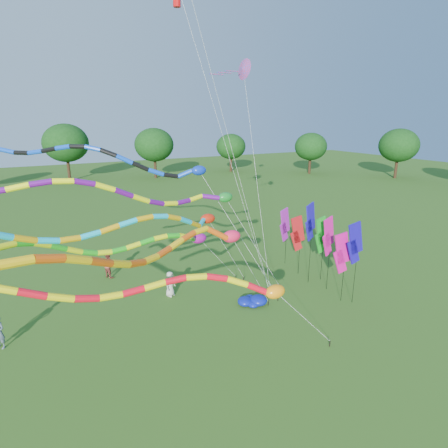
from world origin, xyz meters
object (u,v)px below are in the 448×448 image
blue_nylon_heap (248,301)px  person_c (109,265)px  person_a (170,284)px  tube_kite_orange (164,247)px  tube_kite_red (168,289)px

blue_nylon_heap → person_c: person_c is taller
person_a → tube_kite_orange: bearing=-144.3°
blue_nylon_heap → person_c: size_ratio=0.92×
tube_kite_red → tube_kite_orange: size_ratio=1.08×
tube_kite_orange → blue_nylon_heap: (6.17, 3.84, -5.56)m
tube_kite_red → person_a: bearing=81.9°
person_c → tube_kite_red: bearing=155.4°
tube_kite_red → tube_kite_orange: 1.80m
tube_kite_red → blue_nylon_heap: bearing=43.4°
person_a → person_c: person_c is taller
tube_kite_red → person_a: (2.53, 6.95, -3.23)m
tube_kite_orange → person_a: tube_kite_orange is taller
tube_kite_orange → person_c: (-0.02, 11.67, -4.91)m
blue_nylon_heap → tube_kite_orange: bearing=-148.1°
person_c → person_a: bearing=-175.1°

